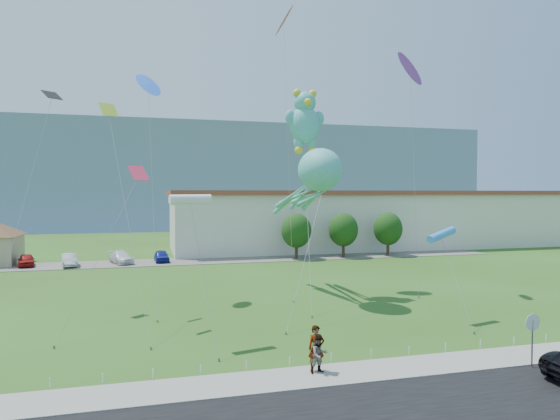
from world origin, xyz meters
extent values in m
plane|color=#2E4C15|center=(0.00, 0.00, 0.00)|extent=(160.00, 160.00, 0.00)
cube|color=gray|center=(0.00, -2.75, 0.05)|extent=(80.00, 2.50, 0.10)
cube|color=#59544C|center=(0.00, 35.00, 0.03)|extent=(70.00, 6.00, 0.06)
cube|color=slate|center=(0.00, 120.00, 12.50)|extent=(160.00, 50.00, 25.00)
cube|color=beige|center=(26.00, 44.00, 3.80)|extent=(60.00, 14.00, 7.60)
cube|color=brown|center=(26.00, 44.00, 7.90)|extent=(61.00, 15.00, 0.60)
cylinder|color=slate|center=(9.50, -4.20, 1.10)|extent=(0.07, 0.07, 2.20)
cylinder|color=red|center=(9.50, -4.20, 2.10)|extent=(0.76, 0.04, 0.76)
cylinder|color=white|center=(9.50, -4.22, 2.10)|extent=(0.80, 0.02, 0.80)
cylinder|color=white|center=(-11.00, -1.30, 0.25)|extent=(0.05, 0.05, 0.50)
cylinder|color=white|center=(-9.00, -1.30, 0.25)|extent=(0.05, 0.05, 0.50)
cylinder|color=white|center=(-7.00, -1.30, 0.25)|extent=(0.05, 0.05, 0.50)
cylinder|color=white|center=(-5.00, -1.30, 0.25)|extent=(0.05, 0.05, 0.50)
cylinder|color=white|center=(-3.00, -1.30, 0.25)|extent=(0.05, 0.05, 0.50)
cylinder|color=white|center=(-1.00, -1.30, 0.25)|extent=(0.05, 0.05, 0.50)
cylinder|color=white|center=(1.00, -1.30, 0.25)|extent=(0.05, 0.05, 0.50)
cylinder|color=white|center=(3.00, -1.30, 0.25)|extent=(0.05, 0.05, 0.50)
cylinder|color=white|center=(5.00, -1.30, 0.25)|extent=(0.05, 0.05, 0.50)
cylinder|color=white|center=(7.00, -1.30, 0.25)|extent=(0.05, 0.05, 0.50)
cylinder|color=white|center=(9.00, -1.30, 0.25)|extent=(0.05, 0.05, 0.50)
cylinder|color=white|center=(11.00, -1.30, 0.25)|extent=(0.05, 0.05, 0.50)
cylinder|color=white|center=(13.00, -1.30, 0.25)|extent=(0.05, 0.05, 0.50)
cylinder|color=#3F2B19|center=(10.00, 34.00, 1.10)|extent=(0.36, 0.36, 2.20)
ellipsoid|color=#14380F|center=(10.00, 34.00, 3.40)|extent=(3.60, 3.60, 4.14)
cylinder|color=#3F2B19|center=(16.00, 34.00, 1.10)|extent=(0.36, 0.36, 2.20)
ellipsoid|color=#14380F|center=(16.00, 34.00, 3.40)|extent=(3.60, 3.60, 4.14)
cylinder|color=#3F2B19|center=(22.00, 34.00, 1.10)|extent=(0.36, 0.36, 2.20)
ellipsoid|color=#14380F|center=(22.00, 34.00, 3.40)|extent=(3.60, 3.60, 4.14)
imported|color=gray|center=(-0.07, -2.25, 1.10)|extent=(0.78, 0.56, 2.00)
imported|color=gray|center=(-0.03, -2.50, 0.90)|extent=(0.86, 0.71, 1.61)
imported|color=maroon|center=(-19.68, 35.45, 0.71)|extent=(2.25, 4.06, 1.31)
imported|color=silver|center=(-15.24, 34.24, 0.73)|extent=(2.16, 4.28, 1.34)
imported|color=silver|center=(-9.99, 35.19, 0.71)|extent=(3.21, 4.80, 1.29)
imported|color=#1B2396|center=(-5.62, 35.38, 0.71)|extent=(1.74, 3.88, 1.30)
ellipsoid|color=teal|center=(4.77, 10.94, 9.55)|extent=(3.07, 3.99, 3.07)
sphere|color=white|center=(4.22, 9.73, 9.87)|extent=(0.48, 0.48, 0.48)
sphere|color=white|center=(5.32, 9.73, 9.87)|extent=(0.48, 0.48, 0.48)
cylinder|color=slate|center=(0.24, 3.78, 0.08)|extent=(0.10, 0.10, 0.16)
cylinder|color=gray|center=(2.50, 6.86, 4.45)|extent=(4.56, 6.19, 8.60)
ellipsoid|color=teal|center=(4.77, 14.53, 13.19)|extent=(2.35, 2.00, 2.94)
sphere|color=teal|center=(4.77, 14.53, 14.91)|extent=(1.72, 1.72, 1.72)
sphere|color=yellow|center=(4.14, 14.53, 15.64)|extent=(0.63, 0.63, 0.63)
sphere|color=yellow|center=(5.41, 14.53, 15.64)|extent=(0.63, 0.63, 0.63)
sphere|color=yellow|center=(4.77, 13.81, 14.82)|extent=(0.63, 0.63, 0.63)
ellipsoid|color=teal|center=(3.60, 14.53, 13.73)|extent=(0.81, 0.58, 1.14)
ellipsoid|color=teal|center=(5.95, 14.53, 13.73)|extent=(0.81, 0.58, 1.14)
ellipsoid|color=teal|center=(4.23, 14.53, 11.83)|extent=(0.72, 0.63, 1.18)
ellipsoid|color=teal|center=(5.32, 14.53, 11.83)|extent=(0.72, 0.63, 1.18)
sphere|color=yellow|center=(4.23, 14.35, 11.20)|extent=(0.63, 0.63, 0.63)
sphere|color=yellow|center=(5.32, 14.35, 11.20)|extent=(0.63, 0.63, 0.63)
cylinder|color=slate|center=(2.83, 6.92, 0.08)|extent=(0.10, 0.10, 0.16)
cylinder|color=gray|center=(3.80, 10.73, 5.59)|extent=(1.97, 7.64, 10.87)
cone|color=blue|center=(-6.98, 16.35, 16.06)|extent=(1.80, 1.33, 1.33)
cylinder|color=slate|center=(-6.63, 8.34, 0.08)|extent=(0.10, 0.10, 0.16)
cylinder|color=gray|center=(-6.80, 12.34, 8.01)|extent=(0.38, 8.03, 15.71)
cylinder|color=white|center=(-4.98, 3.71, 7.57)|extent=(0.50, 2.25, 0.87)
cylinder|color=slate|center=(-3.98, 0.35, 0.08)|extent=(0.10, 0.10, 0.16)
cylinder|color=gray|center=(-4.48, 2.03, 3.76)|extent=(1.03, 3.38, 7.22)
cube|color=#EB3452|center=(-7.65, 8.05, 9.07)|extent=(1.29, 1.29, 0.86)
cylinder|color=slate|center=(-11.80, 4.43, 0.08)|extent=(0.10, 0.10, 0.16)
cylinder|color=gray|center=(-9.73, 6.24, 4.52)|extent=(4.18, 3.65, 8.73)
cylinder|color=#3385E6|center=(10.45, 4.48, 5.30)|extent=(0.50, 2.25, 0.87)
cylinder|color=slate|center=(10.43, 1.14, 0.08)|extent=(0.10, 0.10, 0.16)
cylinder|color=gray|center=(10.44, 2.81, 2.63)|extent=(0.05, 3.36, 4.96)
cube|color=#B3CD30|center=(-9.58, 12.23, 13.40)|extent=(1.29, 1.29, 0.86)
cylinder|color=slate|center=(-7.05, 2.95, 0.08)|extent=(0.10, 0.10, 0.16)
cylinder|color=gray|center=(-8.32, 7.59, 6.68)|extent=(2.56, 9.30, 13.06)
cone|color=#EA4F1A|center=(4.24, 18.74, 22.61)|extent=(1.80, 1.33, 1.33)
cylinder|color=slate|center=(2.94, 11.38, 0.08)|extent=(0.10, 0.10, 0.16)
cylinder|color=gray|center=(3.59, 15.06, 11.29)|extent=(1.33, 7.39, 22.26)
cube|color=black|center=(-13.37, 14.39, 14.57)|extent=(1.29, 1.29, 0.86)
cylinder|color=gray|center=(-14.34, 10.14, 7.26)|extent=(1.96, 8.52, 14.22)
cone|color=#9839E4|center=(13.47, 13.83, 17.96)|extent=(1.80, 1.33, 1.33)
cylinder|color=slate|center=(12.45, 10.42, 0.08)|extent=(0.10, 0.10, 0.16)
cylinder|color=gray|center=(12.96, 12.13, 8.96)|extent=(1.05, 3.44, 17.60)
camera|label=1|loc=(-7.18, -22.69, 7.92)|focal=32.00mm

